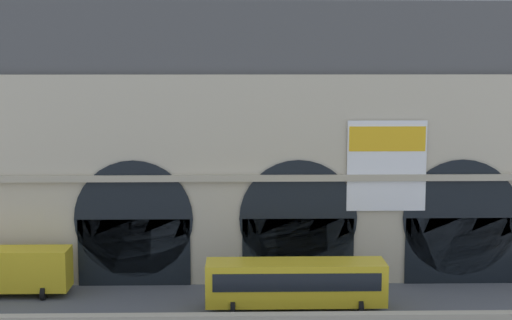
{
  "coord_description": "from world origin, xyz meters",
  "views": [
    {
      "loc": [
        -4.02,
        -45.9,
        15.3
      ],
      "look_at": [
        -2.88,
        5.0,
        8.65
      ],
      "focal_mm": 53.4,
      "sensor_mm": 36.0,
      "label": 1
    }
  ],
  "objects": [
    {
      "name": "ground_plane",
      "position": [
        0.0,
        0.0,
        0.0
      ],
      "size": [
        200.0,
        200.0,
        0.0
      ],
      "primitive_type": "plane",
      "color": "#54565B"
    },
    {
      "name": "station_building",
      "position": [
        0.03,
        7.59,
        9.36
      ],
      "size": [
        47.06,
        5.53,
        19.32
      ],
      "color": "beige",
      "rests_on": "ground"
    },
    {
      "name": "box_truck_west",
      "position": [
        -18.82,
        2.87,
        1.7
      ],
      "size": [
        7.5,
        2.91,
        3.12
      ],
      "color": "orange",
      "rests_on": "ground"
    },
    {
      "name": "bus_center",
      "position": [
        -0.58,
        -0.67,
        1.78
      ],
      "size": [
        11.0,
        3.25,
        3.1
      ],
      "color": "gold",
      "rests_on": "ground"
    }
  ]
}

